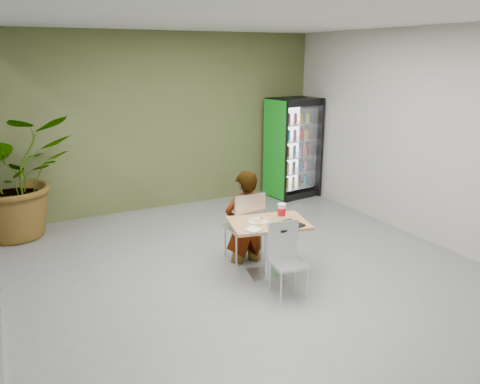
# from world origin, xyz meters

# --- Properties ---
(ground) EXTENTS (7.00, 7.00, 0.00)m
(ground) POSITION_xyz_m (0.00, 0.00, 0.00)
(ground) COLOR gray
(ground) RESTS_ON ground
(room_envelope) EXTENTS (6.00, 7.00, 3.20)m
(room_envelope) POSITION_xyz_m (0.00, 0.00, 1.60)
(room_envelope) COLOR beige
(room_envelope) RESTS_ON ground
(dining_table) EXTENTS (1.09, 0.87, 0.75)m
(dining_table) POSITION_xyz_m (0.17, 0.06, 0.54)
(dining_table) COLOR #BE7651
(dining_table) RESTS_ON ground
(chair_far) EXTENTS (0.46, 0.46, 1.01)m
(chair_far) POSITION_xyz_m (0.12, 0.57, 0.59)
(chair_far) COLOR silver
(chair_far) RESTS_ON ground
(chair_near) EXTENTS (0.44, 0.45, 0.88)m
(chair_near) POSITION_xyz_m (0.13, -0.42, 0.52)
(chair_near) COLOR silver
(chair_near) RESTS_ON ground
(seated_woman) EXTENTS (0.60, 0.40, 1.60)m
(seated_woman) POSITION_xyz_m (0.13, 0.63, 0.50)
(seated_woman) COLOR black
(seated_woman) RESTS_ON ground
(pizza_plate) EXTENTS (0.36, 0.33, 0.03)m
(pizza_plate) POSITION_xyz_m (0.05, 0.13, 0.77)
(pizza_plate) COLOR silver
(pizza_plate) RESTS_ON dining_table
(soda_cup) EXTENTS (0.11, 0.11, 0.19)m
(soda_cup) POSITION_xyz_m (0.40, 0.12, 0.84)
(soda_cup) COLOR silver
(soda_cup) RESTS_ON dining_table
(napkin_stack) EXTENTS (0.21, 0.21, 0.02)m
(napkin_stack) POSITION_xyz_m (-0.15, -0.13, 0.76)
(napkin_stack) COLOR silver
(napkin_stack) RESTS_ON dining_table
(cafeteria_tray) EXTENTS (0.43, 0.35, 0.02)m
(cafeteria_tray) POSITION_xyz_m (0.28, -0.18, 0.76)
(cafeteria_tray) COLOR black
(cafeteria_tray) RESTS_ON dining_table
(beverage_fridge) EXTENTS (0.99, 0.80, 1.98)m
(beverage_fridge) POSITION_xyz_m (2.48, 3.02, 0.99)
(beverage_fridge) COLOR black
(beverage_fridge) RESTS_ON ground
(potted_plant) EXTENTS (2.05, 1.88, 1.93)m
(potted_plant) POSITION_xyz_m (-2.62, 3.10, 0.97)
(potted_plant) COLOR #2D7030
(potted_plant) RESTS_ON ground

